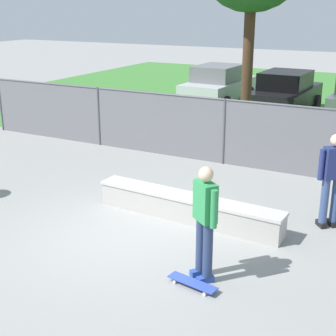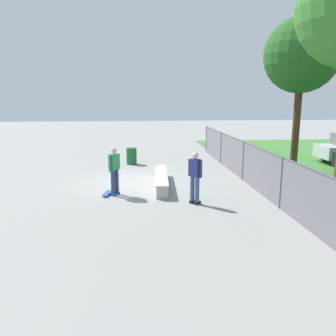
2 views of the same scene
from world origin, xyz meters
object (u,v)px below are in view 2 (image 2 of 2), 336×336
skateboarder (114,169)px  tree_near_left (302,56)px  concrete_ledge (161,180)px  bystander (195,176)px  skateboard (107,193)px  trash_bin (132,156)px

skateboarder → tree_near_left: size_ratio=0.26×
concrete_ledge → bystander: (2.50, 0.97, 0.75)m
skateboard → skateboarder: bearing=81.5°
skateboarder → skateboard: bearing=-98.5°
skateboarder → concrete_ledge: bearing=122.1°
skateboard → trash_bin: (-5.99, 0.86, 0.38)m
concrete_ledge → tree_near_left: bearing=99.1°
skateboard → tree_near_left: (-2.10, 8.31, 5.31)m
concrete_ledge → bystander: bearing=21.1°
tree_near_left → trash_bin: (-3.89, -7.45, -4.93)m
skateboarder → trash_bin: (-6.03, 0.56, -0.56)m
skateboard → tree_near_left: size_ratio=0.12×
concrete_ledge → bystander: bystander is taller
concrete_ledge → skateboard: bearing=-62.6°
skateboard → bystander: size_ratio=0.45×
bystander → trash_bin: bearing=-163.0°
concrete_ledge → tree_near_left: tree_near_left is taller
concrete_ledge → tree_near_left: size_ratio=0.56×
bystander → skateboard: bearing=-114.0°
concrete_ledge → skateboard: size_ratio=4.77×
skateboarder → bystander: bearing=64.5°
tree_near_left → trash_bin: bearing=-117.5°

